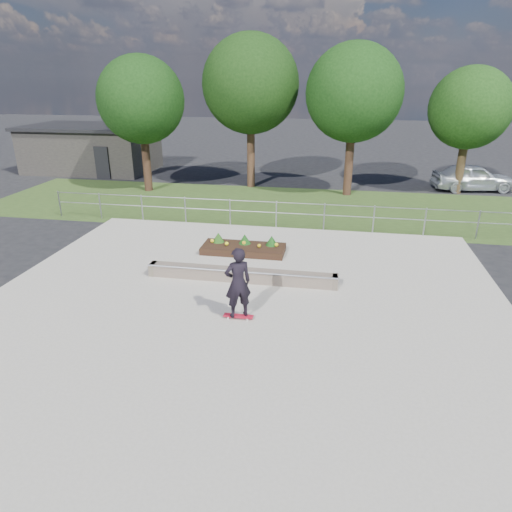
% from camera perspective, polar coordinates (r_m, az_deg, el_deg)
% --- Properties ---
extents(ground, '(120.00, 120.00, 0.00)m').
position_cam_1_polar(ground, '(12.68, -2.10, -7.05)').
color(ground, black).
rests_on(ground, ground).
extents(grass_verge, '(30.00, 8.00, 0.02)m').
position_cam_1_polar(grass_verge, '(22.81, 3.72, 6.19)').
color(grass_verge, '#2F471C').
rests_on(grass_verge, ground).
extents(concrete_slab, '(15.00, 15.00, 0.06)m').
position_cam_1_polar(concrete_slab, '(12.67, -2.10, -6.93)').
color(concrete_slab, '#A59F93').
rests_on(concrete_slab, ground).
extents(fence, '(20.06, 0.06, 1.20)m').
position_cam_1_polar(fence, '(19.26, 2.56, 5.63)').
color(fence, gray).
rests_on(fence, ground).
extents(building, '(8.40, 5.40, 3.00)m').
position_cam_1_polar(building, '(33.50, -19.82, 12.60)').
color(building, '#292725').
rests_on(building, ground).
extents(tree_far_left, '(4.55, 4.55, 7.15)m').
position_cam_1_polar(tree_far_left, '(26.05, -14.17, 18.36)').
color(tree_far_left, black).
rests_on(tree_far_left, ground).
extents(tree_mid_left, '(5.25, 5.25, 8.25)m').
position_cam_1_polar(tree_mid_left, '(26.32, -0.67, 20.64)').
color(tree_mid_left, '#372116').
rests_on(tree_mid_left, ground).
extents(tree_mid_right, '(4.90, 4.90, 7.70)m').
position_cam_1_polar(tree_mid_right, '(24.88, 12.17, 19.26)').
color(tree_mid_right, '#321D14').
rests_on(tree_mid_right, ground).
extents(tree_far_right, '(4.20, 4.20, 6.60)m').
position_cam_1_polar(tree_far_right, '(27.22, 25.20, 16.36)').
color(tree_far_right, '#362615').
rests_on(tree_far_right, ground).
extents(grind_ledge, '(6.00, 0.44, 0.43)m').
position_cam_1_polar(grind_ledge, '(14.29, -1.87, -2.39)').
color(grind_ledge, brown).
rests_on(grind_ledge, concrete_slab).
extents(planter_bed, '(3.00, 1.20, 0.61)m').
position_cam_1_polar(planter_bed, '(16.66, -1.55, 1.13)').
color(planter_bed, black).
rests_on(planter_bed, concrete_slab).
extents(skateboarder, '(0.84, 0.74, 2.01)m').
position_cam_1_polar(skateboarder, '(11.79, -2.28, -3.38)').
color(skateboarder, white).
rests_on(skateboarder, concrete_slab).
extents(parked_car, '(4.59, 2.40, 1.49)m').
position_cam_1_polar(parked_car, '(28.68, 25.50, 8.87)').
color(parked_car, silver).
rests_on(parked_car, ground).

